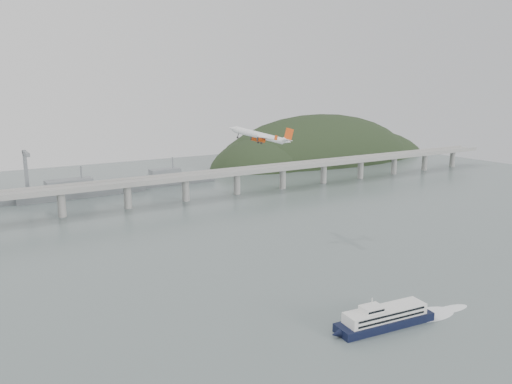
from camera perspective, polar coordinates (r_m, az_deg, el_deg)
ground at (r=252.89m, az=6.70°, el=-10.23°), size 900.00×900.00×0.00m
bridge at (r=416.40m, az=-10.74°, el=1.03°), size 800.00×22.00×23.90m
headland at (r=681.38m, az=8.11°, el=2.18°), size 365.00×155.00×156.00m
ferry at (r=214.34m, az=14.51°, el=-13.72°), size 71.52×17.99×13.50m
airliner at (r=300.89m, az=0.60°, el=6.41°), size 41.25×37.89×13.78m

